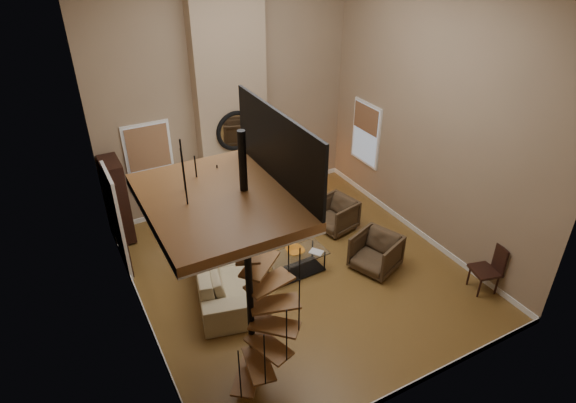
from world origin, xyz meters
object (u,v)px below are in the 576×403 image
side_chair (490,266)px  armchair_near (338,214)px  hutch (117,200)px  armchair_far (378,251)px  coffee_table (296,261)px  sofa (224,263)px  floor_lamp (197,179)px  accent_lamp (299,178)px

side_chair → armchair_near: bearing=113.1°
hutch → armchair_far: (4.27, -3.43, -0.60)m
armchair_near → side_chair: size_ratio=0.82×
coffee_table → sofa: bearing=160.2°
armchair_far → side_chair: bearing=20.7°
armchair_near → coffee_table: (-1.61, -0.99, -0.07)m
sofa → armchair_far: size_ratio=3.47×
coffee_table → floor_lamp: bearing=119.5°
coffee_table → side_chair: (2.93, -2.11, 0.24)m
hutch → coffee_table: bearing=-46.4°
sofa → coffee_table: size_ratio=2.40×
coffee_table → floor_lamp: size_ratio=0.72×
sofa → armchair_far: (2.86, -1.03, -0.04)m
armchair_far → side_chair: 2.08m
hutch → floor_lamp: bearing=-26.4°
sofa → armchair_far: sofa is taller
sofa → armchair_near: bearing=-66.4°
sofa → armchair_far: 3.04m
sofa → armchair_far: bearing=-96.2°
hutch → armchair_far: 5.51m
sofa → side_chair: 4.97m
hutch → armchair_near: bearing=-23.4°
armchair_far → floor_lamp: floor_lamp is taller
armchair_far → floor_lamp: 3.96m
coffee_table → floor_lamp: floor_lamp is taller
hutch → sofa: bearing=-59.5°
hutch → side_chair: 7.55m
accent_lamp → floor_lamp: bearing=-162.5°
hutch → accent_lamp: 4.56m
side_chair → coffee_table: bearing=144.3°
armchair_far → hutch: bearing=-149.9°
armchair_near → side_chair: 3.37m
sofa → coffee_table: sofa is taller
armchair_near → hutch: bearing=-126.2°
accent_lamp → hutch: bearing=-177.8°
hutch → accent_lamp: (4.51, 0.17, -0.70)m
accent_lamp → side_chair: size_ratio=0.53×
armchair_near → side_chair: side_chair is taller
hutch → coffee_table: hutch is taller
coffee_table → side_chair: bearing=-35.7°
armchair_far → accent_lamp: size_ratio=1.59×
sofa → accent_lamp: 4.02m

